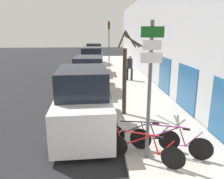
# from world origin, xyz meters

# --- Properties ---
(ground_plane) EXTENTS (80.00, 80.00, 0.00)m
(ground_plane) POSITION_xyz_m (0.00, 11.20, 0.00)
(ground_plane) COLOR black
(sidewalk_curb) EXTENTS (3.20, 32.00, 0.15)m
(sidewalk_curb) POSITION_xyz_m (2.60, 14.00, 0.07)
(sidewalk_curb) COLOR #ADA89E
(sidewalk_curb) RESTS_ON ground
(building_facade) EXTENTS (0.23, 32.00, 6.50)m
(building_facade) POSITION_xyz_m (4.35, 13.94, 3.23)
(building_facade) COLOR #BCBCC1
(building_facade) RESTS_ON ground
(signpost) EXTENTS (0.58, 0.12, 3.73)m
(signpost) POSITION_xyz_m (1.60, 3.03, 2.26)
(signpost) COLOR #595B60
(signpost) RESTS_ON sidewalk_curb
(bicycle_0) EXTENTS (1.94, 1.08, 0.87)m
(bicycle_0) POSITION_xyz_m (1.46, 2.82, 0.52)
(bicycle_0) COLOR black
(bicycle_0) RESTS_ON sidewalk_curb
(bicycle_1) EXTENTS (2.15, 1.01, 0.90)m
(bicycle_1) POSITION_xyz_m (2.29, 3.16, 0.54)
(bicycle_1) COLOR black
(bicycle_1) RESTS_ON sidewalk_curb
(bicycle_2) EXTENTS (2.21, 0.73, 0.87)m
(bicycle_2) POSITION_xyz_m (1.56, 3.61, 0.53)
(bicycle_2) COLOR black
(bicycle_2) RESTS_ON sidewalk_curb
(parked_car_0) EXTENTS (2.20, 4.61, 2.39)m
(parked_car_0) POSITION_xyz_m (-0.27, 5.24, 1.08)
(parked_car_0) COLOR silver
(parked_car_0) RESTS_ON ground
(parked_car_1) EXTENTS (2.20, 4.52, 2.19)m
(parked_car_1) POSITION_xyz_m (-0.20, 10.74, 1.01)
(parked_car_1) COLOR gray
(parked_car_1) RESTS_ON ground
(parked_car_2) EXTENTS (2.13, 4.76, 2.34)m
(parked_car_2) POSITION_xyz_m (-0.12, 16.59, 1.07)
(parked_car_2) COLOR black
(parked_car_2) RESTS_ON ground
(parked_car_3) EXTENTS (2.08, 4.21, 2.38)m
(parked_car_3) POSITION_xyz_m (-0.05, 22.25, 1.08)
(parked_car_3) COLOR #B2B7BC
(parked_car_3) RESTS_ON ground
(pedestrian_near) EXTENTS (0.48, 0.41, 1.83)m
(pedestrian_near) POSITION_xyz_m (2.64, 13.21, 1.21)
(pedestrian_near) COLOR #1E2338
(pedestrian_near) RESTS_ON sidewalk_curb
(street_tree) EXTENTS (1.09, 1.07, 3.53)m
(street_tree) POSITION_xyz_m (1.45, 6.57, 1.92)
(street_tree) COLOR #3D2D23
(street_tree) RESTS_ON sidewalk_curb
(traffic_light) EXTENTS (0.20, 0.30, 4.50)m
(traffic_light) POSITION_xyz_m (1.52, 19.63, 3.03)
(traffic_light) COLOR #595B60
(traffic_light) RESTS_ON sidewalk_curb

